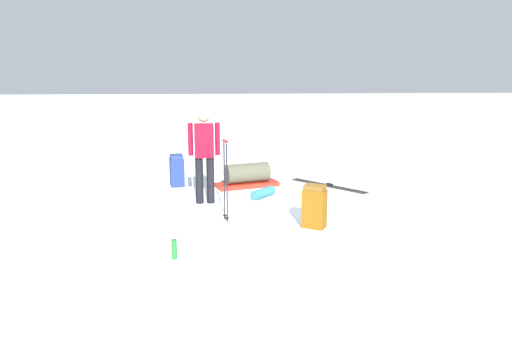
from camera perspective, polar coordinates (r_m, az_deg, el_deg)
name	(u,v)px	position (r m, az deg, el deg)	size (l,w,h in m)	color
ground_plane	(256,208)	(8.65, 0.00, -4.55)	(80.00, 80.00, 0.00)	white
skier_standing	(204,151)	(8.80, -6.06, 2.05)	(0.24, 0.57, 1.70)	black
ski_pair_near	(245,176)	(11.12, -1.35, -0.82)	(1.62, 1.31, 0.05)	black
ski_pair_far	(328,186)	(10.32, 8.43, -1.93)	(1.46, 1.36, 0.05)	#262521
backpack_large_dark	(177,171)	(10.32, -9.22, -0.19)	(0.39, 0.34, 0.66)	navy
backpack_bright	(314,207)	(7.57, 6.83, -4.40)	(0.37, 0.41, 0.68)	#87500F
ski_poles_planted_near	(226,176)	(7.78, -3.57, -0.84)	(0.20, 0.11, 1.32)	black
gear_sled	(247,176)	(10.13, -1.04, -0.83)	(0.83, 1.36, 0.49)	red
sleeping_mat_rolled	(263,193)	(9.30, 0.84, -2.81)	(0.18, 0.18, 0.55)	teal
thermos_bottle	(174,249)	(6.45, -9.53, -9.22)	(0.07, 0.07, 0.26)	#27762E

